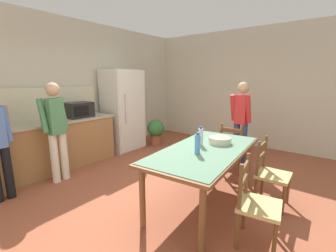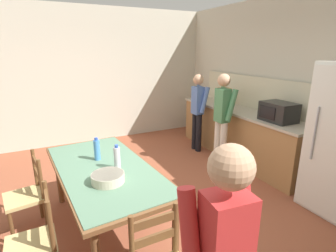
{
  "view_description": "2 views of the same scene",
  "coord_description": "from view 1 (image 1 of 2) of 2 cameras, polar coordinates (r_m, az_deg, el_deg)",
  "views": [
    {
      "loc": [
        -2.54,
        -1.92,
        1.7
      ],
      "look_at": [
        -0.16,
        -0.09,
        1.06
      ],
      "focal_mm": 24.0,
      "sensor_mm": 36.0,
      "label": 1
    },
    {
      "loc": [
        2.68,
        -1.11,
        2.03
      ],
      "look_at": [
        -0.03,
        0.24,
        1.13
      ],
      "focal_mm": 28.0,
      "sensor_mm": 36.0,
      "label": 2
    }
  ],
  "objects": [
    {
      "name": "wall_back",
      "position": [
        5.24,
        -23.58,
        8.33
      ],
      "size": [
        6.52,
        0.12,
        2.9
      ],
      "primitive_type": "cube",
      "color": "beige",
      "rests_on": "ground"
    },
    {
      "name": "person_by_table",
      "position": [
        4.71,
        18.08,
        1.86
      ],
      "size": [
        0.3,
        0.43,
        1.63
      ],
      "rotation": [
        0.0,
        0.0,
        3.04
      ],
      "color": "navy",
      "rests_on": "ground"
    },
    {
      "name": "person_at_counter",
      "position": [
        4.07,
        -26.55,
        -0.29
      ],
      "size": [
        0.41,
        0.28,
        1.64
      ],
      "rotation": [
        0.0,
        0.0,
        1.57
      ],
      "color": "silver",
      "rests_on": "ground"
    },
    {
      "name": "chair_side_near_right",
      "position": [
        3.37,
        24.59,
        -10.99
      ],
      "size": [
        0.43,
        0.41,
        0.91
      ],
      "rotation": [
        0.0,
        0.0,
        0.02
      ],
      "color": "brown",
      "rests_on": "ground"
    },
    {
      "name": "dining_table",
      "position": [
        3.06,
        9.4,
        -7.08
      ],
      "size": [
        2.02,
        1.09,
        0.78
      ],
      "rotation": [
        0.0,
        0.0,
        0.08
      ],
      "color": "brown",
      "rests_on": "ground"
    },
    {
      "name": "bottle_near_centre",
      "position": [
        2.79,
        7.51,
        -4.52
      ],
      "size": [
        0.07,
        0.07,
        0.27
      ],
      "color": "#4C8ED6",
      "rests_on": "dining_table"
    },
    {
      "name": "bottle_off_centre",
      "position": [
        3.14,
        8.29,
        -2.69
      ],
      "size": [
        0.07,
        0.07,
        0.27
      ],
      "color": "silver",
      "rests_on": "dining_table"
    },
    {
      "name": "chair_side_near_left",
      "position": [
        2.58,
        21.38,
        -17.98
      ],
      "size": [
        0.48,
        0.46,
        0.91
      ],
      "rotation": [
        0.0,
        0.0,
        0.15
      ],
      "color": "brown",
      "rests_on": "ground"
    },
    {
      "name": "counter_splashback",
      "position": [
        4.75,
        -33.05,
        4.47
      ],
      "size": [
        2.94,
        0.03,
        0.6
      ],
      "primitive_type": "cube",
      "color": "beige",
      "rests_on": "kitchen_counter"
    },
    {
      "name": "microwave",
      "position": [
        4.83,
        -21.76,
        3.85
      ],
      "size": [
        0.5,
        0.39,
        0.3
      ],
      "color": "black",
      "rests_on": "kitchen_counter"
    },
    {
      "name": "serving_bowl",
      "position": [
        3.3,
        13.0,
        -3.44
      ],
      "size": [
        0.32,
        0.32,
        0.09
      ],
      "color": "beige",
      "rests_on": "dining_table"
    },
    {
      "name": "refrigerator",
      "position": [
        5.49,
        -11.35,
        3.91
      ],
      "size": [
        0.83,
        0.73,
        1.89
      ],
      "color": "silver",
      "rests_on": "ground"
    },
    {
      "name": "ground_plane",
      "position": [
        3.61,
        0.49,
        -16.05
      ],
      "size": [
        8.32,
        8.32,
        0.0
      ],
      "primitive_type": "plane",
      "color": "brown"
    },
    {
      "name": "chair_head_end",
      "position": [
        4.28,
        16.16,
        -5.52
      ],
      "size": [
        0.41,
        0.43,
        0.91
      ],
      "rotation": [
        0.0,
        0.0,
        1.59
      ],
      "color": "brown",
      "rests_on": "ground"
    },
    {
      "name": "wall_right",
      "position": [
        6.11,
        19.58,
        9.01
      ],
      "size": [
        0.12,
        5.2,
        2.9
      ],
      "primitive_type": "cube",
      "color": "beige",
      "rests_on": "ground"
    },
    {
      "name": "potted_plant",
      "position": [
        5.77,
        -3.12,
        -1.13
      ],
      "size": [
        0.44,
        0.44,
        0.67
      ],
      "color": "brown",
      "rests_on": "ground"
    },
    {
      "name": "kitchen_counter",
      "position": [
        4.6,
        -30.68,
        -5.2
      ],
      "size": [
        2.98,
        0.66,
        0.93
      ],
      "color": "#9E7042",
      "rests_on": "ground"
    }
  ]
}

